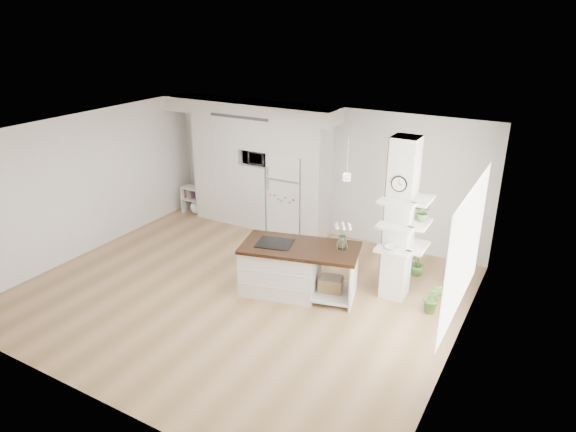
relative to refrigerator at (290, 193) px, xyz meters
name	(u,v)px	position (x,y,z in m)	size (l,w,h in m)	color
floor	(240,292)	(0.53, -2.68, -0.88)	(7.00, 6.00, 0.01)	tan
room	(235,188)	(0.53, -2.68, 0.98)	(7.04, 6.04, 2.72)	white
cabinet_wall	(252,158)	(-0.92, -0.01, 0.63)	(4.00, 0.71, 2.70)	silver
refrigerator	(290,193)	(0.00, 0.00, 0.00)	(0.78, 0.69, 1.75)	white
column	(403,223)	(2.90, -1.55, 0.48)	(0.69, 0.90, 2.70)	silver
window	(466,249)	(4.00, -2.38, 0.62)	(2.40, 2.40, 0.00)	white
pendant_light	(340,187)	(2.23, -2.53, 1.24)	(0.12, 0.12, 0.10)	white
kitchen_island	(287,267)	(1.21, -2.25, -0.42)	(2.09, 1.36, 1.43)	silver
bookshelf	(195,202)	(-2.45, -0.18, -0.59)	(0.54, 0.31, 0.64)	silver
floor_plant_a	(433,298)	(3.52, -1.72, -0.61)	(0.29, 0.24, 0.53)	#46762F
floor_plant_b	(417,263)	(2.95, -0.59, -0.64)	(0.26, 0.26, 0.46)	#46762F
microwave	(258,157)	(-0.75, -0.06, 0.69)	(0.54, 0.37, 0.30)	#2D2D2D
shelf_plant	(423,212)	(3.15, -1.38, 0.65)	(0.27, 0.23, 0.30)	#46762F
decor_bowl	(392,248)	(2.82, -1.78, 0.13)	(0.22, 0.22, 0.05)	white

